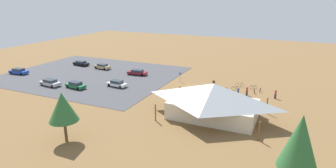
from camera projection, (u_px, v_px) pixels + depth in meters
ground at (194, 88)px, 58.29m from camera, size 160.00×160.00×0.00m
parking_lot_asphalt at (92, 75)px, 68.73m from camera, size 39.92×33.00×0.05m
bike_pavilion at (213, 99)px, 43.57m from camera, size 15.50×10.24×5.50m
trash_bin at (214, 82)px, 60.89m from camera, size 0.60×0.60×0.90m
lot_sign at (180, 76)px, 62.45m from camera, size 0.56×0.08×2.20m
pine_west at (63, 107)px, 35.64m from camera, size 3.75×3.75×6.69m
pine_mideast at (300, 142)px, 25.88m from camera, size 3.71×3.71×8.05m
bicycle_blue_near_sign at (227, 90)px, 56.25m from camera, size 1.06×1.34×0.84m
bicycle_teal_yard_center at (253, 87)px, 57.94m from camera, size 1.38×1.20×0.84m
bicycle_black_yard_right at (176, 100)px, 50.97m from camera, size 1.15×1.36×0.78m
bicycle_white_back_row at (240, 85)px, 59.43m from camera, size 1.52×1.11×0.86m
bicycle_orange_yard_front at (236, 89)px, 57.01m from camera, size 1.71×0.48×0.86m
bicycle_green_lone_east at (170, 94)px, 54.06m from camera, size 1.01×1.44×0.79m
bicycle_red_edge_north at (254, 91)px, 55.33m from camera, size 0.58×1.73×0.86m
bicycle_silver_edge_south at (179, 96)px, 52.93m from camera, size 1.62×0.67×0.85m
bicycle_purple_lone_west at (260, 90)px, 56.20m from camera, size 0.48×1.70×0.83m
car_tan_by_curb at (102, 66)px, 73.83m from camera, size 4.63×2.22×1.34m
car_blue_back_corner at (19, 71)px, 68.96m from camera, size 4.87×2.13×1.41m
car_green_end_stall at (76, 85)px, 58.19m from camera, size 4.62×2.22×1.39m
car_white_front_row at (117, 84)px, 59.18m from camera, size 4.43×2.00×1.36m
car_silver_inner_stall at (50, 83)px, 59.75m from camera, size 4.84×2.22×1.42m
car_maroon_far_end at (137, 72)px, 68.17m from camera, size 4.90×2.24×1.31m
car_black_aisle_side at (81, 63)px, 77.55m from camera, size 4.81×2.34×1.30m
visitor_crossing_yard at (247, 91)px, 53.87m from camera, size 0.36×0.39×1.82m
visitor_by_pavilion at (238, 92)px, 53.41m from camera, size 0.36×0.38×1.78m
visitor_at_bikes at (276, 94)px, 52.22m from camera, size 0.36×0.36×1.81m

